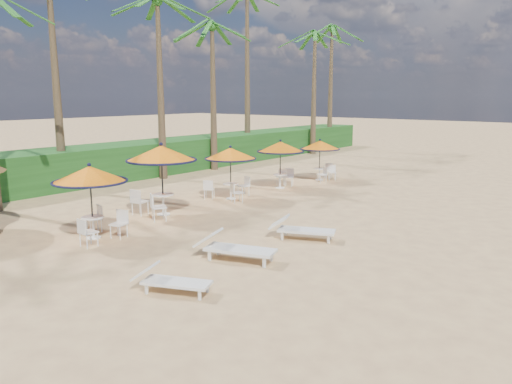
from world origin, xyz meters
TOP-DOWN VIEW (x-y plane):
  - ground at (0.00, 0.00)m, footprint 160.00×160.00m
  - scrub_hedge at (-13.50, 11.00)m, footprint 3.00×40.00m
  - station_0 at (-4.57, 0.33)m, footprint 2.25×2.25m
  - station_1 at (-5.29, 3.64)m, footprint 2.57×2.57m
  - station_2 at (-5.25, 7.42)m, footprint 2.19×2.28m
  - station_3 at (-5.10, 10.83)m, footprint 2.22×2.22m
  - station_4 at (-4.78, 13.92)m, footprint 2.06×2.06m
  - lounger_near at (0.50, -1.14)m, footprint 1.87×1.22m
  - lounger_mid at (0.13, 1.43)m, footprint 2.30×1.34m
  - lounger_far at (0.43, 4.21)m, footprint 2.09×1.38m
  - palm_3 at (-11.59, 9.18)m, footprint 5.00×5.00m
  - palm_4 at (-11.68, 13.19)m, footprint 5.00×5.00m
  - palm_5 at (-13.44, 18.41)m, footprint 5.00×5.00m
  - palm_6 at (-11.52, 23.79)m, footprint 5.00×5.00m
  - palm_7 at (-12.34, 27.58)m, footprint 5.00×5.00m

SIDE VIEW (x-z plane):
  - ground at x=0.00m, z-range 0.00..0.00m
  - lounger_near at x=0.50m, z-range -0.02..0.62m
  - lounger_far at x=0.43m, z-range -0.02..0.70m
  - lounger_mid at x=0.13m, z-range -0.03..0.76m
  - scrub_hedge at x=-13.50m, z-range 0.00..1.80m
  - station_4 at x=-4.78m, z-range 0.50..2.64m
  - station_2 at x=-5.25m, z-range 0.53..2.81m
  - station_0 at x=-4.57m, z-range 0.54..2.89m
  - station_3 at x=-5.10m, z-range 0.61..2.92m
  - station_1 at x=-5.29m, z-range 0.70..3.38m
  - palm_4 at x=-11.68m, z-range 3.46..11.89m
  - palm_6 at x=-11.52m, z-range 3.67..12.59m
  - palm_3 at x=-11.59m, z-range 3.82..13.08m
  - palm_7 at x=-12.34m, z-range 4.03..13.75m
  - palm_5 at x=-13.44m, z-range 4.61..15.68m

